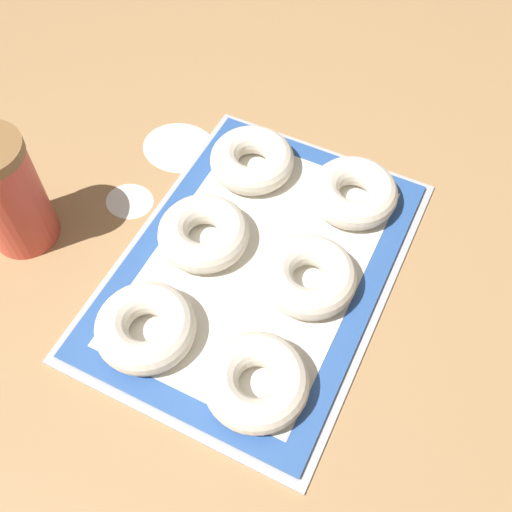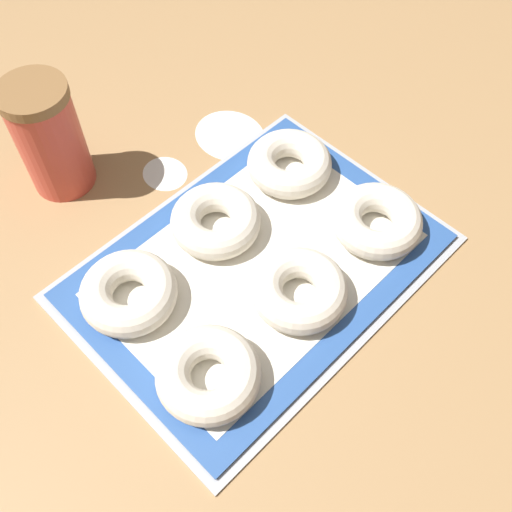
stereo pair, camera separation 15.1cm
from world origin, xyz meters
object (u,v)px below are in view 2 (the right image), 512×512
Objects in this scene: bagel_front_center at (300,289)px; flour_canister at (49,138)px; bagel_back_left at (129,293)px; baking_tray at (256,267)px; bagel_back_right at (289,164)px; bagel_back_center at (214,222)px; bagel_front_right at (377,221)px; bagel_front_left at (208,374)px.

bagel_front_center is 0.72× the size of flour_canister.
flour_canister reaches higher than bagel_back_left.
bagel_back_right is at bearing 28.06° from baking_tray.
bagel_back_right is at bearing -0.02° from bagel_back_center.
bagel_front_right is at bearing -57.88° from flour_canister.
bagel_back_right is at bearing 27.16° from bagel_front_left.
bagel_front_left is (-0.17, -0.08, 0.03)m from baking_tray.
bagel_front_left is 0.34m from bagel_front_right.
bagel_front_left is 1.00× the size of bagel_front_center.
bagel_front_center is at bearing -43.72° from bagel_back_left.
bagel_front_left is 1.00× the size of bagel_back_center.
bagel_front_right and bagel_back_right have the same top height.
bagel_front_right and bagel_back_center have the same top height.
bagel_front_center is 0.16m from bagel_front_right.
bagel_front_center is 0.23m from bagel_back_right.
bagel_back_left is (-0.16, 0.08, 0.03)m from baking_tray.
bagel_back_center is at bearing 135.35° from bagel_front_right.
bagel_back_center reaches higher than baking_tray.
flour_canister is (-0.26, 0.42, 0.06)m from bagel_front_right.
flour_canister reaches higher than bagel_back_right.
baking_tray is at bearing -26.11° from bagel_back_left.
bagel_back_left is 0.72× the size of flour_canister.
flour_canister is at bearing 135.33° from bagel_back_right.
baking_tray is 3.88× the size of bagel_back_center.
bagel_back_right is (0.16, -0.00, 0.00)m from bagel_back_center.
bagel_front_center is at bearing -87.05° from baking_tray.
bagel_back_right is (0.16, 0.09, 0.03)m from baking_tray.
bagel_back_center is (-0.01, 0.17, 0.00)m from bagel_front_center.
bagel_back_center is (0.16, 0.01, 0.00)m from bagel_back_left.
bagel_front_center is 1.00× the size of bagel_back_center.
flour_canister is (0.07, 0.42, 0.06)m from bagel_front_left.
bagel_front_right reaches higher than baking_tray.
bagel_back_center is 0.16m from bagel_back_right.
flour_canister is at bearing 103.33° from bagel_front_center.
bagel_front_right is 0.17m from bagel_back_right.
bagel_front_left is 0.17m from bagel_front_center.
bagel_front_left is at bearing -134.68° from bagel_back_center.
baking_tray is 0.09m from bagel_back_center.
bagel_front_center is (0.17, 0.00, 0.00)m from bagel_front_left.
baking_tray is 3.88× the size of bagel_back_left.
bagel_front_left is 0.24m from bagel_back_center.
bagel_back_center is at bearing -69.56° from flour_canister.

